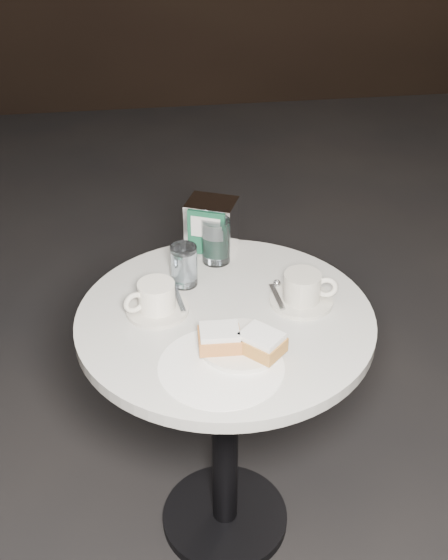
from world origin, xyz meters
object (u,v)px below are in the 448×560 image
(coffee_cup_left, at_px, (156,299))
(water_glass_right, at_px, (216,241))
(cafe_table, at_px, (225,379))
(water_glass_left, at_px, (184,266))
(beignet_plate, at_px, (241,342))
(coffee_cup_right, at_px, (303,290))
(napkin_dispenser, at_px, (212,226))

(coffee_cup_left, xyz_separation_m, water_glass_right, (0.17, 0.20, 0.02))
(cafe_table, xyz_separation_m, coffee_cup_left, (-0.16, 0.04, 0.23))
(cafe_table, distance_m, water_glass_left, 0.30)
(coffee_cup_left, xyz_separation_m, water_glass_left, (0.08, 0.11, 0.02))
(beignet_plate, relative_size, coffee_cup_right, 1.31)
(napkin_dispenser, bearing_deg, cafe_table, -67.71)
(coffee_cup_right, bearing_deg, beignet_plate, -126.05)
(coffee_cup_right, relative_size, water_glass_right, 1.50)
(beignet_plate, bearing_deg, coffee_cup_right, 42.70)
(cafe_table, bearing_deg, water_glass_left, 119.32)
(cafe_table, xyz_separation_m, coffee_cup_right, (0.19, 0.03, 0.23))
(water_glass_left, xyz_separation_m, napkin_dispenser, (0.09, 0.15, 0.02))
(water_glass_left, bearing_deg, napkin_dispenser, 59.94)
(water_glass_left, relative_size, water_glass_right, 0.89)
(coffee_cup_left, height_order, coffee_cup_right, coffee_cup_right)
(coffee_cup_left, bearing_deg, coffee_cup_right, -24.10)
(coffee_cup_right, xyz_separation_m, water_glass_right, (-0.18, 0.22, 0.02))
(beignet_plate, relative_size, napkin_dispenser, 1.53)
(cafe_table, distance_m, water_glass_right, 0.35)
(cafe_table, bearing_deg, coffee_cup_left, 166.62)
(water_glass_right, relative_size, napkin_dispenser, 0.78)
(coffee_cup_right, distance_m, napkin_dispenser, 0.33)
(water_glass_left, distance_m, water_glass_right, 0.13)
(water_glass_right, bearing_deg, cafe_table, -92.50)
(cafe_table, relative_size, coffee_cup_right, 4.16)
(coffee_cup_right, relative_size, napkin_dispenser, 1.17)
(water_glass_left, bearing_deg, coffee_cup_right, -23.80)
(cafe_table, height_order, water_glass_left, water_glass_left)
(coffee_cup_left, xyz_separation_m, napkin_dispenser, (0.16, 0.26, 0.04))
(beignet_plate, height_order, napkin_dispenser, napkin_dispenser)
(beignet_plate, distance_m, water_glass_right, 0.38)
(coffee_cup_left, height_order, water_glass_left, water_glass_left)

